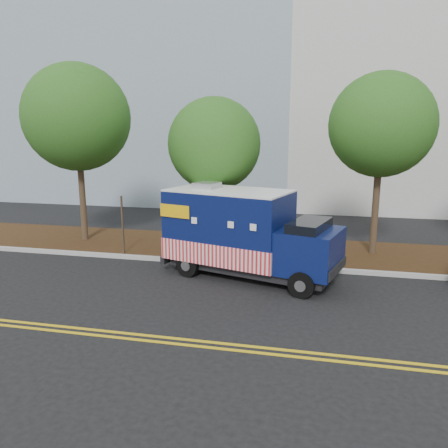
# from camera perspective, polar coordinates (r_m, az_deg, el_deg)

# --- Properties ---
(ground) EXTENTS (120.00, 120.00, 0.00)m
(ground) POSITION_cam_1_polar(r_m,az_deg,el_deg) (14.83, -3.25, -6.83)
(ground) COLOR black
(ground) RESTS_ON ground
(curb) EXTENTS (120.00, 0.18, 0.15)m
(curb) POSITION_cam_1_polar(r_m,az_deg,el_deg) (16.09, -1.91, -5.00)
(curb) COLOR #9E9E99
(curb) RESTS_ON ground
(mulch_strip) EXTENTS (120.00, 4.00, 0.15)m
(mulch_strip) POSITION_cam_1_polar(r_m,az_deg,el_deg) (18.05, -0.27, -3.07)
(mulch_strip) COLOR black
(mulch_strip) RESTS_ON ground
(centerline_near) EXTENTS (120.00, 0.10, 0.01)m
(centerline_near) POSITION_cam_1_polar(r_m,az_deg,el_deg) (10.94, -9.72, -14.19)
(centerline_near) COLOR gold
(centerline_near) RESTS_ON ground
(centerline_far) EXTENTS (120.00, 0.10, 0.01)m
(centerline_far) POSITION_cam_1_polar(r_m,az_deg,el_deg) (10.73, -10.23, -14.75)
(centerline_far) COLOR gold
(centerline_far) RESTS_ON ground
(tree_a) EXTENTS (4.39, 4.39, 7.52)m
(tree_a) POSITION_cam_1_polar(r_m,az_deg,el_deg) (19.46, -18.65, 13.01)
(tree_a) COLOR #38281C
(tree_a) RESTS_ON ground
(tree_b) EXTENTS (3.57, 3.57, 6.08)m
(tree_b) POSITION_cam_1_polar(r_m,az_deg,el_deg) (17.03, -1.27, 10.35)
(tree_b) COLOR #38281C
(tree_b) RESTS_ON ground
(tree_c) EXTENTS (3.83, 3.83, 6.92)m
(tree_c) POSITION_cam_1_polar(r_m,az_deg,el_deg) (17.36, 19.89, 12.02)
(tree_c) COLOR #38281C
(tree_c) RESTS_ON ground
(sign_post) EXTENTS (0.06, 0.06, 2.40)m
(sign_post) POSITION_cam_1_polar(r_m,az_deg,el_deg) (17.10, -13.10, -0.38)
(sign_post) COLOR #473828
(sign_post) RESTS_ON ground
(food_truck) EXTENTS (6.20, 3.66, 3.09)m
(food_truck) POSITION_cam_1_polar(r_m,az_deg,el_deg) (14.54, 2.44, -1.48)
(food_truck) COLOR black
(food_truck) RESTS_ON ground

